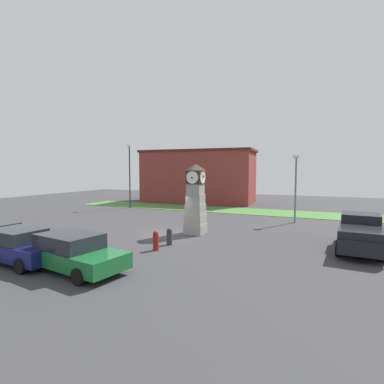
# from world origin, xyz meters

# --- Properties ---
(ground_plane) EXTENTS (70.61, 70.61, 0.00)m
(ground_plane) POSITION_xyz_m (0.00, 0.00, 0.00)
(ground_plane) COLOR #38383A
(clock_tower) EXTENTS (1.31, 1.38, 4.62)m
(clock_tower) POSITION_xyz_m (1.48, 0.98, 2.14)
(clock_tower) COLOR gray
(clock_tower) RESTS_ON ground_plane
(bollard_near_tower) EXTENTS (0.31, 0.31, 1.04)m
(bollard_near_tower) POSITION_xyz_m (1.23, -3.67, 0.53)
(bollard_near_tower) COLOR maroon
(bollard_near_tower) RESTS_ON ground_plane
(bollard_mid_row) EXTENTS (0.32, 0.32, 0.96)m
(bollard_mid_row) POSITION_xyz_m (1.33, -2.35, 0.48)
(bollard_mid_row) COLOR #333338
(bollard_mid_row) RESTS_ON ground_plane
(car_near_tower) EXTENTS (4.28, 2.20, 1.54)m
(car_near_tower) POSITION_xyz_m (-3.22, -8.06, 0.78)
(car_near_tower) COLOR navy
(car_near_tower) RESTS_ON ground_plane
(car_by_building) EXTENTS (4.82, 2.60, 1.54)m
(car_by_building) POSITION_xyz_m (-0.24, -7.82, 0.78)
(car_by_building) COLOR #19602D
(car_by_building) RESTS_ON ground_plane
(pickup_truck) EXTENTS (2.44, 5.46, 1.85)m
(pickup_truck) POSITION_xyz_m (11.02, 0.61, 0.93)
(pickup_truck) COLOR black
(pickup_truck) RESTS_ON ground_plane
(bench) EXTENTS (0.96, 1.68, 0.90)m
(bench) POSITION_xyz_m (-1.06, 7.22, 0.52)
(bench) COLOR brown
(bench) RESTS_ON ground_plane
(street_lamp_near_road) EXTENTS (0.50, 0.24, 7.01)m
(street_lamp_near_road) POSITION_xyz_m (-10.59, 10.41, 4.01)
(street_lamp_near_road) COLOR #333338
(street_lamp_near_road) RESTS_ON ground_plane
(street_lamp_far_side) EXTENTS (0.50, 0.24, 5.37)m
(street_lamp_far_side) POSITION_xyz_m (7.09, 8.00, 3.16)
(street_lamp_far_side) COLOR slate
(street_lamp_far_side) RESTS_ON ground_plane
(warehouse_blue_far) EXTENTS (15.03, 7.34, 6.79)m
(warehouse_blue_far) POSITION_xyz_m (-6.09, 19.26, 3.40)
(warehouse_blue_far) COLOR maroon
(warehouse_blue_far) RESTS_ON ground_plane
(grass_verge_far) EXTENTS (42.36, 4.77, 0.04)m
(grass_verge_far) POSITION_xyz_m (3.40, 12.94, 0.02)
(grass_verge_far) COLOR #477A38
(grass_verge_far) RESTS_ON ground_plane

